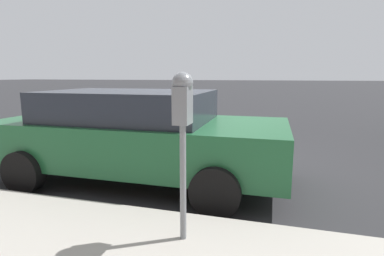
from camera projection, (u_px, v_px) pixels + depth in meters
name	position (u px, v px, depth m)	size (l,w,h in m)	color
ground_plane	(201.00, 168.00, 5.66)	(220.00, 220.00, 0.00)	#2B2B2D
parking_meter	(183.00, 114.00, 2.71)	(0.21, 0.19, 1.59)	gray
car_green	(138.00, 133.00, 4.87)	(2.16, 4.63, 1.48)	#1E5B33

